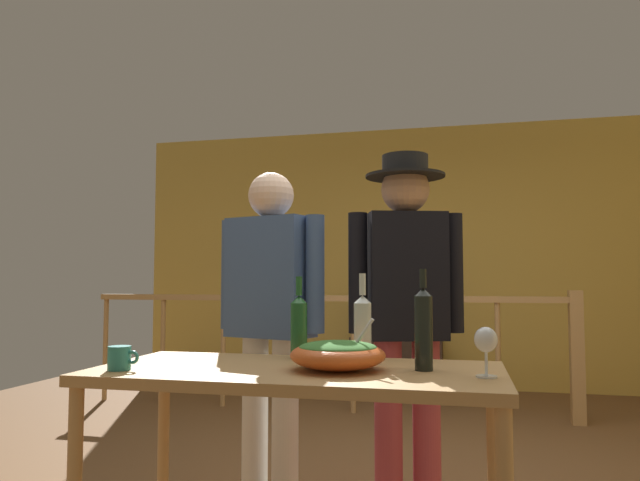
{
  "coord_description": "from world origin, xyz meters",
  "views": [
    {
      "loc": [
        0.3,
        -3.12,
        1.11
      ],
      "look_at": [
        -0.29,
        -0.65,
        1.28
      ],
      "focal_mm": 33.31,
      "sensor_mm": 36.0,
      "label": 1
    }
  ],
  "objects_px": {
    "flat_screen_tv": "(396,307)",
    "serving_table": "(298,390)",
    "wine_bottle_dark": "(423,327)",
    "framed_picture": "(412,237)",
    "person_standing_left": "(270,306)",
    "stair_railing": "(382,334)",
    "wine_glass": "(486,342)",
    "wine_bottle_green": "(299,325)",
    "salad_bowl": "(338,353)",
    "mug_teal": "(120,358)",
    "person_standing_right": "(406,300)",
    "tv_console": "(397,364)",
    "wine_bottle_clear": "(363,325)"
  },
  "relations": [
    {
      "from": "salad_bowl",
      "to": "wine_bottle_dark",
      "type": "distance_m",
      "value": 0.32
    },
    {
      "from": "salad_bowl",
      "to": "mug_teal",
      "type": "height_order",
      "value": "salad_bowl"
    },
    {
      "from": "wine_bottle_green",
      "to": "person_standing_left",
      "type": "distance_m",
      "value": 0.53
    },
    {
      "from": "person_standing_right",
      "to": "person_standing_left",
      "type": "bearing_deg",
      "value": -17.22
    },
    {
      "from": "salad_bowl",
      "to": "stair_railing",
      "type": "bearing_deg",
      "value": 94.23
    },
    {
      "from": "tv_console",
      "to": "salad_bowl",
      "type": "height_order",
      "value": "salad_bowl"
    },
    {
      "from": "mug_teal",
      "to": "wine_bottle_green",
      "type": "bearing_deg",
      "value": 40.33
    },
    {
      "from": "framed_picture",
      "to": "person_standing_left",
      "type": "distance_m",
      "value": 3.57
    },
    {
      "from": "flat_screen_tv",
      "to": "wine_bottle_clear",
      "type": "height_order",
      "value": "wine_bottle_clear"
    },
    {
      "from": "wine_bottle_green",
      "to": "stair_railing",
      "type": "bearing_deg",
      "value": 89.89
    },
    {
      "from": "salad_bowl",
      "to": "person_standing_right",
      "type": "bearing_deg",
      "value": 75.76
    },
    {
      "from": "wine_bottle_clear",
      "to": "wine_bottle_dark",
      "type": "xyz_separation_m",
      "value": [
        0.26,
        -0.23,
        0.01
      ]
    },
    {
      "from": "wine_bottle_dark",
      "to": "salad_bowl",
      "type": "bearing_deg",
      "value": -169.81
    },
    {
      "from": "salad_bowl",
      "to": "wine_bottle_dark",
      "type": "xyz_separation_m",
      "value": [
        0.3,
        0.05,
        0.09
      ]
    },
    {
      "from": "flat_screen_tv",
      "to": "salad_bowl",
      "type": "xyz_separation_m",
      "value": [
        0.2,
        -3.9,
        0.01
      ]
    },
    {
      "from": "framed_picture",
      "to": "person_standing_left",
      "type": "xyz_separation_m",
      "value": [
        -0.43,
        -3.5,
        -0.59
      ]
    },
    {
      "from": "wine_bottle_clear",
      "to": "wine_bottle_dark",
      "type": "bearing_deg",
      "value": -42.2
    },
    {
      "from": "mug_teal",
      "to": "flat_screen_tv",
      "type": "bearing_deg",
      "value": 82.21
    },
    {
      "from": "person_standing_left",
      "to": "wine_glass",
      "type": "bearing_deg",
      "value": 159.63
    },
    {
      "from": "framed_picture",
      "to": "wine_bottle_green",
      "type": "height_order",
      "value": "framed_picture"
    },
    {
      "from": "wine_bottle_green",
      "to": "framed_picture",
      "type": "bearing_deg",
      "value": 87.71
    },
    {
      "from": "serving_table",
      "to": "person_standing_right",
      "type": "relative_size",
      "value": 0.86
    },
    {
      "from": "framed_picture",
      "to": "flat_screen_tv",
      "type": "bearing_deg",
      "value": -112.94
    },
    {
      "from": "mug_teal",
      "to": "person_standing_right",
      "type": "relative_size",
      "value": 0.07
    },
    {
      "from": "flat_screen_tv",
      "to": "wine_bottle_clear",
      "type": "bearing_deg",
      "value": -86.17
    },
    {
      "from": "wine_bottle_dark",
      "to": "serving_table",
      "type": "bearing_deg",
      "value": -175.6
    },
    {
      "from": "tv_console",
      "to": "wine_glass",
      "type": "bearing_deg",
      "value": -79.91
    },
    {
      "from": "framed_picture",
      "to": "stair_railing",
      "type": "xyz_separation_m",
      "value": [
        -0.15,
        -1.32,
        -0.91
      ]
    },
    {
      "from": "flat_screen_tv",
      "to": "wine_bottle_dark",
      "type": "bearing_deg",
      "value": -82.61
    },
    {
      "from": "stair_railing",
      "to": "wine_bottle_clear",
      "type": "bearing_deg",
      "value": -84.35
    },
    {
      "from": "framed_picture",
      "to": "serving_table",
      "type": "distance_m",
      "value": 4.29
    },
    {
      "from": "wine_bottle_clear",
      "to": "person_standing_left",
      "type": "height_order",
      "value": "person_standing_left"
    },
    {
      "from": "serving_table",
      "to": "person_standing_right",
      "type": "distance_m",
      "value": 0.84
    },
    {
      "from": "stair_railing",
      "to": "wine_glass",
      "type": "bearing_deg",
      "value": -76.19
    },
    {
      "from": "flat_screen_tv",
      "to": "stair_railing",
      "type": "bearing_deg",
      "value": -90.94
    },
    {
      "from": "stair_railing",
      "to": "wine_bottle_dark",
      "type": "xyz_separation_m",
      "value": [
        0.51,
        -2.84,
        0.28
      ]
    },
    {
      "from": "wine_glass",
      "to": "wine_bottle_clear",
      "type": "relative_size",
      "value": 0.48
    },
    {
      "from": "framed_picture",
      "to": "wine_bottle_dark",
      "type": "xyz_separation_m",
      "value": [
        0.36,
        -4.16,
        -0.63
      ]
    },
    {
      "from": "wine_bottle_clear",
      "to": "stair_railing",
      "type": "bearing_deg",
      "value": 95.65
    },
    {
      "from": "wine_glass",
      "to": "wine_bottle_green",
      "type": "xyz_separation_m",
      "value": [
        -0.73,
        0.32,
        0.02
      ]
    },
    {
      "from": "tv_console",
      "to": "wine_bottle_dark",
      "type": "xyz_separation_m",
      "value": [
        0.5,
        -3.87,
        0.67
      ]
    },
    {
      "from": "serving_table",
      "to": "wine_glass",
      "type": "bearing_deg",
      "value": -5.85
    },
    {
      "from": "wine_bottle_clear",
      "to": "person_standing_right",
      "type": "bearing_deg",
      "value": 72.26
    },
    {
      "from": "person_standing_left",
      "to": "stair_railing",
      "type": "bearing_deg",
      "value": -79.95
    },
    {
      "from": "tv_console",
      "to": "wine_bottle_green",
      "type": "xyz_separation_m",
      "value": [
        -0.02,
        -3.66,
        0.65
      ]
    },
    {
      "from": "serving_table",
      "to": "wine_bottle_clear",
      "type": "bearing_deg",
      "value": 53.68
    },
    {
      "from": "stair_railing",
      "to": "flat_screen_tv",
      "type": "bearing_deg",
      "value": 89.06
    },
    {
      "from": "tv_console",
      "to": "wine_glass",
      "type": "relative_size",
      "value": 5.42
    },
    {
      "from": "flat_screen_tv",
      "to": "serving_table",
      "type": "relative_size",
      "value": 0.45
    },
    {
      "from": "mug_teal",
      "to": "person_standing_left",
      "type": "relative_size",
      "value": 0.07
    }
  ]
}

